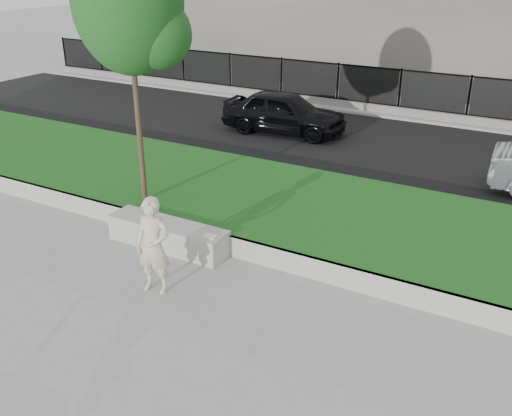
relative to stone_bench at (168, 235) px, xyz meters
The scene contains 11 objects.
ground 1.80m from the stone_bench, 25.44° to the right, with size 90.00×90.00×0.00m, color gray.
grass_bank 2.76m from the stone_bench, 54.14° to the left, with size 34.00×4.00×0.40m, color #0E3911.
grass_kerb 1.64m from the stone_bench, ahead, with size 34.00×0.08×0.40m, color #A5A29A.
street 7.90m from the stone_bench, 78.21° to the left, with size 34.00×7.00×0.04m, color black.
far_pavement 12.34m from the stone_bench, 82.48° to the left, with size 34.00×3.00×0.12m, color gray.
iron_fence 11.35m from the stone_bench, 81.82° to the left, with size 32.00×0.30×1.50m.
stone_bench is the anchor object (origin of this frame).
man 1.62m from the stone_bench, 60.03° to the right, with size 0.59×0.39×1.63m, color beige.
book 1.04m from the stone_bench, ahead, with size 0.23×0.17×0.03m, color white.
young_tree 4.17m from the stone_bench, 142.97° to the left, with size 2.11×2.02×5.17m.
car_dark 7.74m from the stone_bench, 100.59° to the left, with size 1.50×3.74×1.27m, color black.
Camera 1 is at (4.47, -6.69, 5.04)m, focal length 40.00 mm.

